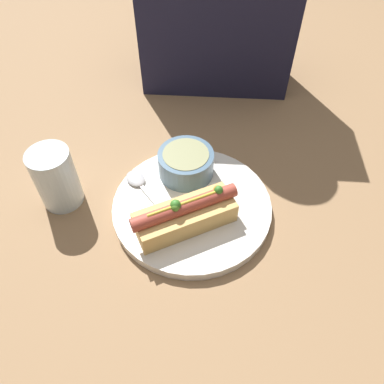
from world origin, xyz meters
TOP-DOWN VIEW (x-y plane):
  - ground_plane at (0.00, 0.00)m, footprint 4.00×4.00m
  - dinner_plate at (0.00, 0.00)m, footprint 0.27×0.27m
  - hot_dog at (-0.01, -0.04)m, footprint 0.17×0.13m
  - soup_bowl at (-0.02, 0.07)m, footprint 0.10×0.10m
  - spoon at (-0.10, 0.03)m, footprint 0.11×0.13m
  - drinking_glass at (-0.23, 0.01)m, footprint 0.07×0.07m

SIDE VIEW (x-z plane):
  - ground_plane at x=0.00m, z-range 0.00..0.00m
  - dinner_plate at x=0.00m, z-range 0.00..0.02m
  - spoon at x=-0.10m, z-range 0.02..0.03m
  - hot_dog at x=-0.01m, z-range 0.01..0.08m
  - soup_bowl at x=-0.02m, z-range 0.02..0.07m
  - drinking_glass at x=-0.23m, z-range 0.00..0.11m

